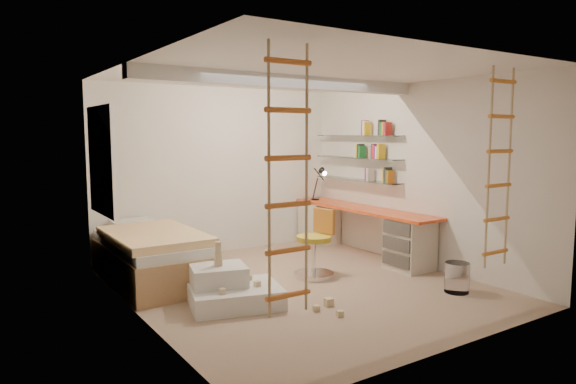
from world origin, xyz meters
TOP-DOWN VIEW (x-y plane):
  - floor at (0.00, 0.00)m, footprint 4.50×4.50m
  - ceiling_beam at (0.00, 0.30)m, footprint 4.00×0.18m
  - window_frame at (-1.97, 1.50)m, footprint 0.06×1.15m
  - window_blind at (-1.93, 1.50)m, footprint 0.02×1.00m
  - rope_ladder_left at (-1.35, -1.75)m, footprint 0.41×0.04m
  - rope_ladder_right at (1.35, -1.75)m, footprint 0.41×0.04m
  - waste_bin at (1.41, -1.21)m, footprint 0.29×0.29m
  - desk at (1.72, 0.86)m, footprint 0.56×2.80m
  - shelves at (1.87, 1.13)m, footprint 0.25×1.80m
  - bed at (-1.48, 1.23)m, footprint 1.02×2.00m
  - task_lamp at (1.67, 1.82)m, footprint 0.14×0.36m
  - swivel_chair at (0.41, 0.27)m, footprint 0.60×0.60m
  - play_platform at (-1.05, -0.13)m, footprint 1.14×0.99m
  - toy_blocks at (-0.79, -0.39)m, footprint 1.15×1.15m
  - books at (1.87, 1.13)m, footprint 0.14×0.70m

SIDE VIEW (x-z plane):
  - floor at x=0.00m, z-range 0.00..0.00m
  - play_platform at x=-1.05m, z-range -0.05..0.39m
  - waste_bin at x=1.41m, z-range 0.00..0.36m
  - toy_blocks at x=-0.79m, z-range -0.07..0.63m
  - swivel_chair at x=0.41m, z-range -0.12..0.77m
  - bed at x=-1.48m, z-range -0.02..0.67m
  - desk at x=1.72m, z-range 0.03..0.78m
  - task_lamp at x=1.67m, z-range 0.85..1.42m
  - shelves at x=1.87m, z-range 1.14..1.86m
  - rope_ladder_left at x=-1.35m, z-range 0.45..2.58m
  - rope_ladder_right at x=1.35m, z-range 0.45..2.58m
  - window_frame at x=-1.97m, z-range 0.88..2.23m
  - window_blind at x=-1.93m, z-range 0.95..2.15m
  - books at x=1.87m, z-range 1.18..2.10m
  - ceiling_beam at x=0.00m, z-range 2.44..2.60m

